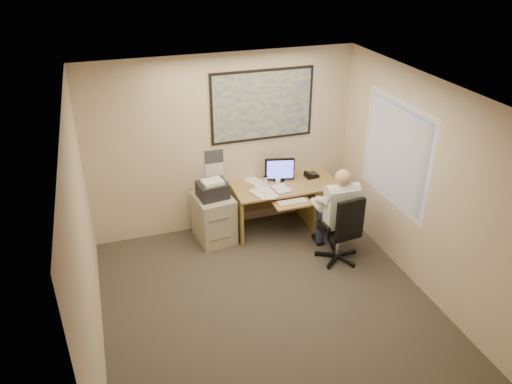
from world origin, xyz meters
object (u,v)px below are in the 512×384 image
object	(u,v)px
desk	(304,198)
person	(340,215)
filing_cabinet	(214,214)
office_chair	(340,242)

from	to	relation	value
desk	person	bearing A→B (deg)	-85.68
filing_cabinet	person	bearing A→B (deg)	-40.93
desk	person	world-z (taller)	person
desk	filing_cabinet	size ratio (longest dim) A/B	1.61
filing_cabinet	office_chair	world-z (taller)	office_chair
person	desk	bearing A→B (deg)	96.89
office_chair	person	bearing A→B (deg)	80.48
desk	filing_cabinet	xyz separation A→B (m)	(-1.46, -0.03, -0.01)
filing_cabinet	person	distance (m)	1.86
desk	office_chair	world-z (taller)	desk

